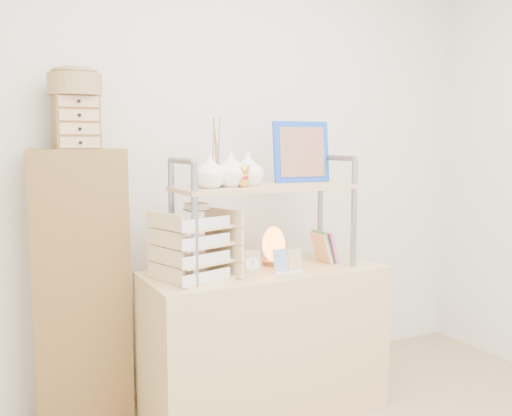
% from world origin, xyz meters
% --- Properties ---
extents(room_shell, '(3.42, 3.41, 2.61)m').
position_xyz_m(room_shell, '(0.00, 0.39, 1.69)').
color(room_shell, silver).
rests_on(room_shell, ground).
extents(desk, '(1.20, 0.50, 0.75)m').
position_xyz_m(desk, '(0.00, 1.20, 0.38)').
color(desk, tan).
rests_on(desk, ground).
extents(cabinet, '(0.48, 0.30, 1.35)m').
position_xyz_m(cabinet, '(-0.82, 1.57, 0.68)').
color(cabinet, brown).
rests_on(cabinet, ground).
extents(hutch, '(0.90, 0.34, 0.74)m').
position_xyz_m(hutch, '(-0.06, 1.21, 1.20)').
color(hutch, gray).
rests_on(hutch, desk).
extents(letter_tray, '(0.35, 0.35, 0.36)m').
position_xyz_m(letter_tray, '(-0.37, 1.18, 0.89)').
color(letter_tray, '#D3B17E').
rests_on(letter_tray, desk).
extents(salt_lamp, '(0.13, 0.12, 0.20)m').
position_xyz_m(salt_lamp, '(0.09, 1.28, 0.85)').
color(salt_lamp, brown).
rests_on(salt_lamp, desk).
extents(desk_clock, '(0.10, 0.06, 0.13)m').
position_xyz_m(desk_clock, '(-0.14, 1.09, 0.81)').
color(desk_clock, tan).
rests_on(desk_clock, desk).
extents(postcard_stand, '(0.16, 0.05, 0.12)m').
position_xyz_m(postcard_stand, '(0.07, 1.10, 0.78)').
color(postcard_stand, white).
rests_on(postcard_stand, desk).
extents(drawer_chest, '(0.20, 0.16, 0.25)m').
position_xyz_m(drawer_chest, '(-0.82, 1.55, 1.48)').
color(drawer_chest, brown).
rests_on(drawer_chest, cabinet).
extents(woven_basket, '(0.25, 0.25, 0.10)m').
position_xyz_m(woven_basket, '(-0.82, 1.55, 1.65)').
color(woven_basket, olive).
rests_on(woven_basket, drawer_chest).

